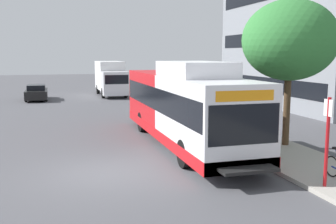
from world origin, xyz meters
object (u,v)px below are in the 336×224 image
(transit_bus, at_px, (184,106))
(parked_car_far_lane, at_px, (37,92))
(street_tree_near_stop, at_px, (290,40))
(bus_stop_sign_pole, at_px, (327,135))
(box_truck_background, at_px, (111,77))

(transit_bus, xyz_separation_m, parked_car_far_lane, (-6.83, 19.76, -1.04))
(parked_car_far_lane, bearing_deg, street_tree_near_stop, -63.64)
(transit_bus, height_order, bus_stop_sign_pole, transit_bus)
(bus_stop_sign_pole, relative_size, box_truck_background, 0.37)
(bus_stop_sign_pole, distance_m, box_truck_background, 28.79)
(transit_bus, distance_m, bus_stop_sign_pole, 7.21)
(street_tree_near_stop, bearing_deg, bus_stop_sign_pole, -110.95)
(transit_bus, relative_size, street_tree_near_stop, 2.03)
(street_tree_near_stop, xyz_separation_m, parked_car_far_lane, (-10.74, 21.68, -3.83))
(transit_bus, relative_size, bus_stop_sign_pole, 4.71)
(street_tree_near_stop, bearing_deg, transit_bus, 153.91)
(parked_car_far_lane, height_order, box_truck_background, box_truck_background)
(transit_bus, distance_m, street_tree_near_stop, 5.18)
(bus_stop_sign_pole, distance_m, street_tree_near_stop, 6.07)
(bus_stop_sign_pole, height_order, street_tree_near_stop, street_tree_near_stop)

